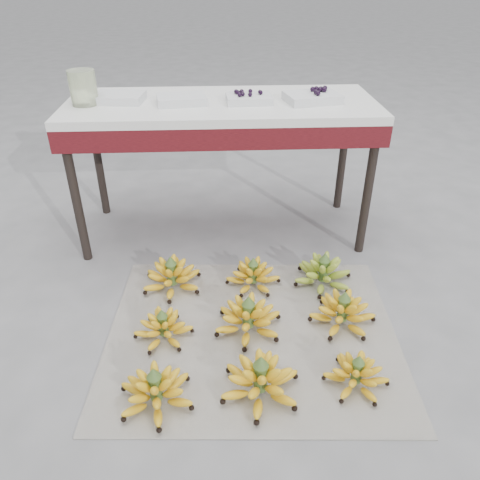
{
  "coord_description": "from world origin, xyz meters",
  "views": [
    {
      "loc": [
        -0.14,
        -1.57,
        1.42
      ],
      "look_at": [
        -0.04,
        0.3,
        0.27
      ],
      "focal_mm": 35.0,
      "sensor_mm": 36.0,
      "label": 1
    }
  ],
  "objects_px": {
    "bunch_front_center": "(260,381)",
    "tray_left": "(182,99)",
    "vendor_table": "(222,118)",
    "tray_right": "(249,98)",
    "bunch_back_left": "(172,277)",
    "bunch_back_right": "(323,273)",
    "newspaper_mat": "(252,333)",
    "bunch_mid_left": "(163,328)",
    "bunch_front_left": "(156,391)",
    "bunch_front_right": "(356,375)",
    "glass_jar": "(83,88)",
    "tray_far_right": "(313,97)",
    "bunch_mid_center": "(248,318)",
    "tray_far_left": "(119,98)",
    "bunch_back_center": "(253,275)",
    "bunch_mid_right": "(343,312)"
  },
  "relations": [
    {
      "from": "tray_far_left",
      "to": "tray_left",
      "type": "distance_m",
      "value": 0.33
    },
    {
      "from": "bunch_front_left",
      "to": "vendor_table",
      "type": "distance_m",
      "value": 1.43
    },
    {
      "from": "newspaper_mat",
      "to": "tray_right",
      "type": "height_order",
      "value": "tray_right"
    },
    {
      "from": "tray_far_left",
      "to": "bunch_front_left",
      "type": "bearing_deg",
      "value": -79.0
    },
    {
      "from": "tray_far_left",
      "to": "tray_far_right",
      "type": "distance_m",
      "value": 0.99
    },
    {
      "from": "bunch_front_right",
      "to": "bunch_mid_right",
      "type": "xyz_separation_m",
      "value": [
        0.03,
        0.35,
        0.01
      ]
    },
    {
      "from": "glass_jar",
      "to": "bunch_front_right",
      "type": "bearing_deg",
      "value": -45.59
    },
    {
      "from": "newspaper_mat",
      "to": "bunch_front_left",
      "type": "relative_size",
      "value": 3.34
    },
    {
      "from": "bunch_mid_left",
      "to": "bunch_mid_right",
      "type": "distance_m",
      "value": 0.79
    },
    {
      "from": "bunch_mid_center",
      "to": "tray_far_left",
      "type": "relative_size",
      "value": 1.22
    },
    {
      "from": "bunch_front_right",
      "to": "tray_left",
      "type": "bearing_deg",
      "value": 135.25
    },
    {
      "from": "bunch_mid_center",
      "to": "vendor_table",
      "type": "bearing_deg",
      "value": 90.03
    },
    {
      "from": "tray_left",
      "to": "bunch_back_left",
      "type": "bearing_deg",
      "value": -97.12
    },
    {
      "from": "vendor_table",
      "to": "tray_right",
      "type": "bearing_deg",
      "value": -12.78
    },
    {
      "from": "vendor_table",
      "to": "tray_left",
      "type": "bearing_deg",
      "value": -170.55
    },
    {
      "from": "bunch_mid_left",
      "to": "bunch_back_center",
      "type": "relative_size",
      "value": 1.08
    },
    {
      "from": "tray_left",
      "to": "tray_right",
      "type": "bearing_deg",
      "value": 0.32
    },
    {
      "from": "bunch_mid_center",
      "to": "vendor_table",
      "type": "relative_size",
      "value": 0.2
    },
    {
      "from": "bunch_front_center",
      "to": "tray_left",
      "type": "relative_size",
      "value": 1.17
    },
    {
      "from": "vendor_table",
      "to": "tray_right",
      "type": "height_order",
      "value": "tray_right"
    },
    {
      "from": "newspaper_mat",
      "to": "tray_left",
      "type": "relative_size",
      "value": 4.7
    },
    {
      "from": "bunch_back_right",
      "to": "glass_jar",
      "type": "height_order",
      "value": "glass_jar"
    },
    {
      "from": "tray_left",
      "to": "bunch_back_right",
      "type": "bearing_deg",
      "value": -37.98
    },
    {
      "from": "bunch_front_center",
      "to": "bunch_mid_center",
      "type": "bearing_deg",
      "value": 92.79
    },
    {
      "from": "bunch_back_right",
      "to": "bunch_front_center",
      "type": "bearing_deg",
      "value": -124.46
    },
    {
      "from": "bunch_mid_left",
      "to": "bunch_back_left",
      "type": "height_order",
      "value": "bunch_back_left"
    },
    {
      "from": "bunch_mid_center",
      "to": "tray_left",
      "type": "relative_size",
      "value": 1.23
    },
    {
      "from": "newspaper_mat",
      "to": "tray_far_right",
      "type": "distance_m",
      "value": 1.24
    },
    {
      "from": "bunch_mid_center",
      "to": "vendor_table",
      "type": "distance_m",
      "value": 1.08
    },
    {
      "from": "tray_far_right",
      "to": "tray_left",
      "type": "bearing_deg",
      "value": 179.71
    },
    {
      "from": "bunch_front_right",
      "to": "tray_far_left",
      "type": "height_order",
      "value": "tray_far_left"
    },
    {
      "from": "bunch_back_left",
      "to": "bunch_back_right",
      "type": "bearing_deg",
      "value": -9.43
    },
    {
      "from": "newspaper_mat",
      "to": "bunch_back_left",
      "type": "xyz_separation_m",
      "value": [
        -0.37,
        0.35,
        0.06
      ]
    },
    {
      "from": "bunch_mid_left",
      "to": "bunch_back_right",
      "type": "xyz_separation_m",
      "value": [
        0.76,
        0.35,
        0.01
      ]
    },
    {
      "from": "bunch_back_right",
      "to": "bunch_mid_left",
      "type": "bearing_deg",
      "value": -160.74
    },
    {
      "from": "bunch_back_center",
      "to": "tray_far_right",
      "type": "relative_size",
      "value": 0.93
    },
    {
      "from": "tray_far_left",
      "to": "tray_right",
      "type": "bearing_deg",
      "value": -4.33
    },
    {
      "from": "bunch_back_center",
      "to": "vendor_table",
      "type": "xyz_separation_m",
      "value": [
        -0.13,
        0.56,
        0.62
      ]
    },
    {
      "from": "bunch_front_center",
      "to": "tray_left",
      "type": "distance_m",
      "value": 1.44
    },
    {
      "from": "bunch_mid_left",
      "to": "bunch_front_right",
      "type": "bearing_deg",
      "value": -6.88
    },
    {
      "from": "bunch_mid_center",
      "to": "bunch_back_left",
      "type": "relative_size",
      "value": 0.98
    },
    {
      "from": "bunch_mid_right",
      "to": "bunch_back_left",
      "type": "distance_m",
      "value": 0.83
    },
    {
      "from": "vendor_table",
      "to": "bunch_front_right",
      "type": "bearing_deg",
      "value": -68.57
    },
    {
      "from": "newspaper_mat",
      "to": "glass_jar",
      "type": "height_order",
      "value": "glass_jar"
    },
    {
      "from": "bunch_front_right",
      "to": "bunch_mid_left",
      "type": "bearing_deg",
      "value": 173.74
    },
    {
      "from": "tray_left",
      "to": "glass_jar",
      "type": "relative_size",
      "value": 1.59
    },
    {
      "from": "vendor_table",
      "to": "tray_far_left",
      "type": "xyz_separation_m",
      "value": [
        -0.52,
        0.02,
        0.11
      ]
    },
    {
      "from": "bunch_back_right",
      "to": "glass_jar",
      "type": "relative_size",
      "value": 1.91
    },
    {
      "from": "bunch_back_left",
      "to": "bunch_back_right",
      "type": "height_order",
      "value": "same"
    },
    {
      "from": "glass_jar",
      "to": "bunch_front_center",
      "type": "bearing_deg",
      "value": -56.73
    }
  ]
}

